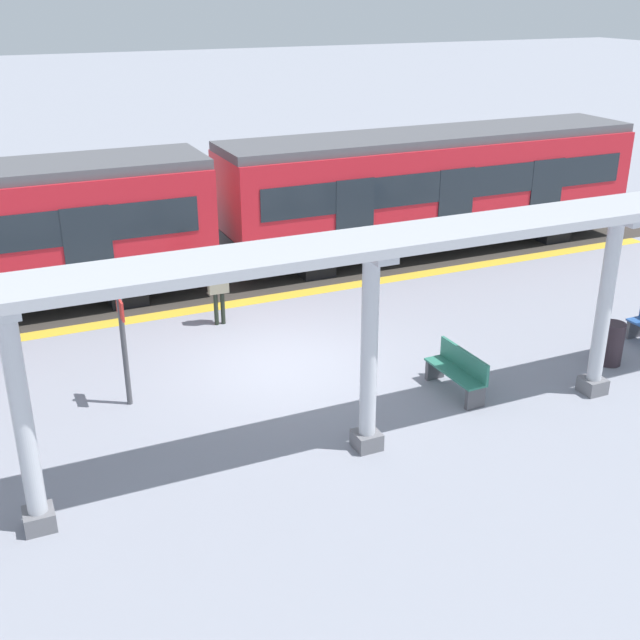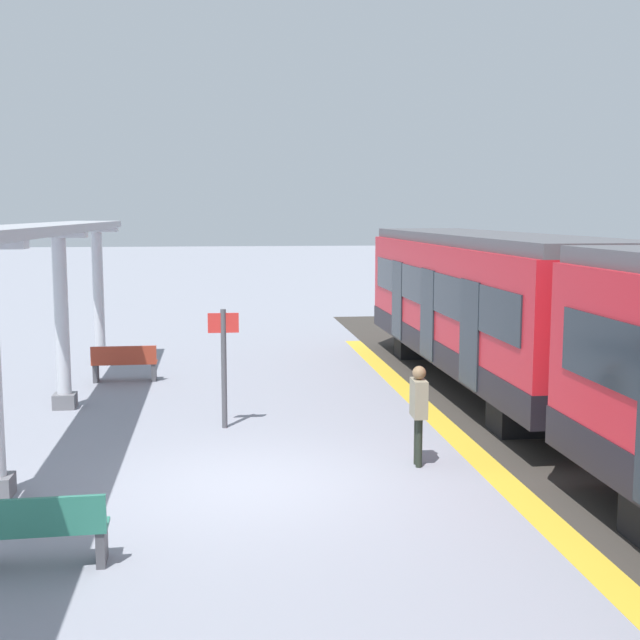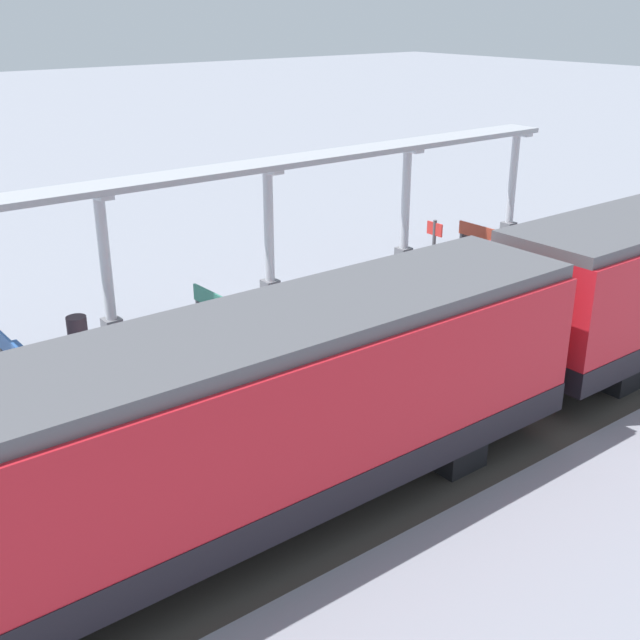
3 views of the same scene
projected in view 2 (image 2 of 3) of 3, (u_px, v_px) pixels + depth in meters
ground_plane at (249, 484)px, 12.06m from camera, size 176.00×176.00×0.00m
tactile_edge_strip at (496, 474)px, 12.52m from camera, size 0.47×26.52×0.01m
trackbed at (611, 469)px, 12.75m from camera, size 3.20×38.52×0.01m
train_near_carriage at (484, 307)px, 18.67m from camera, size 2.65×12.48×3.48m
canopy_pillar_nearest at (98, 294)px, 21.74m from camera, size 1.10×0.44×3.57m
canopy_pillar_second at (62, 320)px, 16.54m from camera, size 1.10×0.44×3.57m
bench_near_end at (38, 531)px, 9.13m from camera, size 1.51×0.49×0.86m
bench_mid_platform at (124, 363)px, 19.36m from camera, size 1.50×0.45×0.86m
platform_info_sign at (224, 357)px, 15.08m from camera, size 0.56×0.10×2.20m
passenger_waiting_near_edge at (419, 404)px, 12.83m from camera, size 0.23×0.47×1.59m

